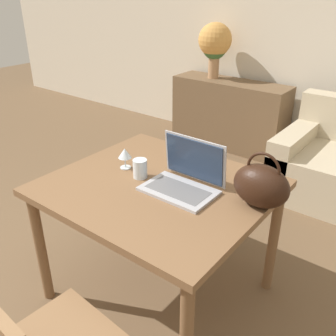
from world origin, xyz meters
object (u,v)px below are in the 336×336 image
(laptop, at_px, (186,176))
(drinking_glass, at_px, (140,169))
(handbag, at_px, (261,185))
(wine_glass, at_px, (125,154))
(flower_vase, at_px, (215,43))

(laptop, distance_m, drinking_glass, 0.28)
(laptop, xyz_separation_m, drinking_glass, (-0.27, -0.06, -0.02))
(laptop, bearing_deg, handbag, 10.73)
(handbag, bearing_deg, drinking_glass, -168.31)
(wine_glass, relative_size, flower_vase, 0.21)
(handbag, bearing_deg, laptop, -169.27)
(handbag, distance_m, flower_vase, 2.72)
(laptop, relative_size, drinking_glass, 3.56)
(handbag, bearing_deg, flower_vase, 126.33)
(handbag, xyz_separation_m, flower_vase, (-1.61, 2.18, 0.27))
(drinking_glass, relative_size, flower_vase, 0.18)
(drinking_glass, distance_m, wine_glass, 0.15)
(handbag, bearing_deg, wine_glass, -172.71)
(laptop, bearing_deg, wine_glass, -175.98)
(laptop, xyz_separation_m, wine_glass, (-0.41, -0.03, 0.02))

